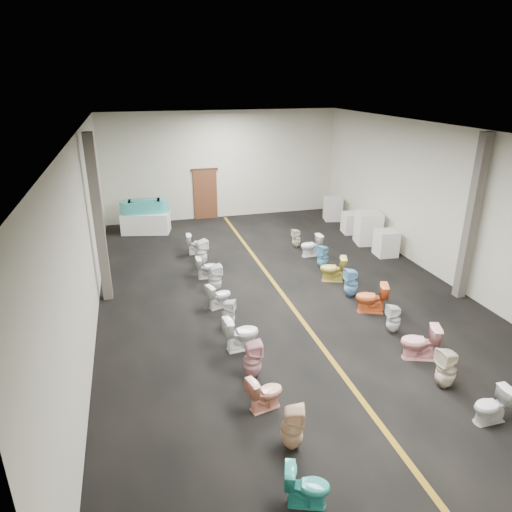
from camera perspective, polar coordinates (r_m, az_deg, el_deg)
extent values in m
plane|color=black|center=(13.07, 3.20, -4.62)|extent=(16.00, 16.00, 0.00)
plane|color=black|center=(11.81, 3.66, 15.39)|extent=(16.00, 16.00, 0.00)
plane|color=beige|center=(19.79, -4.19, 11.23)|extent=(10.00, 0.00, 10.00)
plane|color=beige|center=(11.69, -20.50, 2.70)|extent=(0.00, 16.00, 16.00)
plane|color=beige|center=(14.62, 22.42, 6.01)|extent=(0.00, 16.00, 16.00)
cube|color=#845E13|center=(13.07, 3.20, -4.61)|extent=(0.12, 15.60, 0.01)
cube|color=#562D19|center=(19.85, -6.34, 7.64)|extent=(1.00, 0.10, 2.10)
cube|color=#331C11|center=(19.63, -6.48, 10.68)|extent=(1.15, 0.08, 0.10)
cube|color=#59544C|center=(12.63, -19.09, 4.21)|extent=(0.25, 0.25, 4.50)
cube|color=#59544C|center=(13.35, 25.37, 4.20)|extent=(0.25, 0.25, 4.50)
cube|color=white|center=(18.53, -13.59, 4.09)|extent=(1.97, 1.29, 0.80)
cube|color=teal|center=(18.36, -13.77, 6.02)|extent=(1.24, 0.73, 0.50)
cylinder|color=teal|center=(18.39, -15.64, 5.87)|extent=(0.66, 0.66, 0.50)
cylinder|color=teal|center=(18.35, -11.89, 6.17)|extent=(0.66, 0.66, 0.50)
cube|color=teal|center=(18.31, -13.82, 6.63)|extent=(1.02, 0.52, 0.20)
cube|color=silver|center=(16.25, 15.96, 1.56)|extent=(0.74, 0.74, 0.88)
cube|color=white|center=(17.25, 13.84, 3.42)|extent=(1.00, 1.00, 1.17)
cube|color=silver|center=(18.37, 11.91, 4.07)|extent=(0.80, 0.80, 0.80)
cube|color=beige|center=(19.90, 9.58, 5.86)|extent=(0.81, 0.81, 0.99)
imported|color=teal|center=(7.28, 6.42, -26.68)|extent=(0.74, 0.58, 0.67)
imported|color=#DDB28B|center=(7.97, 4.54, -20.58)|extent=(0.47, 0.47, 0.82)
imported|color=#FFAC90|center=(8.73, 1.16, -16.69)|extent=(0.75, 0.53, 0.69)
imported|color=#D79AA0|center=(9.45, -0.45, -12.85)|extent=(0.40, 0.39, 0.83)
imported|color=white|center=(10.35, -1.85, -9.60)|extent=(0.83, 0.52, 0.81)
imported|color=silver|center=(11.28, -3.44, -7.13)|extent=(0.42, 0.42, 0.70)
imported|color=white|center=(12.17, -4.64, -4.95)|extent=(0.75, 0.56, 0.68)
imported|color=white|center=(13.04, -5.15, -2.78)|extent=(0.41, 0.41, 0.81)
imported|color=white|center=(13.98, -6.16, -1.41)|extent=(0.68, 0.40, 0.68)
imported|color=white|center=(14.92, -6.87, 0.45)|extent=(0.49, 0.49, 0.86)
imported|color=white|center=(15.92, -7.40, 1.52)|extent=(0.75, 0.47, 0.73)
imported|color=silver|center=(9.42, 27.41, -16.30)|extent=(0.67, 0.38, 0.69)
imported|color=beige|center=(9.91, 22.69, -12.84)|extent=(0.42, 0.41, 0.86)
imported|color=#FAA9AB|center=(10.62, 19.77, -10.11)|extent=(0.90, 0.70, 0.81)
imported|color=silver|center=(11.45, 16.81, -7.54)|extent=(0.36, 0.36, 0.73)
imported|color=orange|center=(12.24, 14.21, -5.09)|extent=(0.91, 0.72, 0.81)
imported|color=#7ABAE5|center=(12.95, 11.81, -3.30)|extent=(0.41, 0.40, 0.84)
imported|color=#D9C551|center=(13.84, 9.59, -1.59)|extent=(0.87, 0.68, 0.78)
imported|color=#63B1D3|center=(14.70, 8.35, -0.11)|extent=(0.47, 0.47, 0.79)
imported|color=white|center=(15.71, 6.91, 1.31)|extent=(0.74, 0.44, 0.75)
imported|color=beige|center=(16.48, 5.07, 2.23)|extent=(0.34, 0.34, 0.68)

